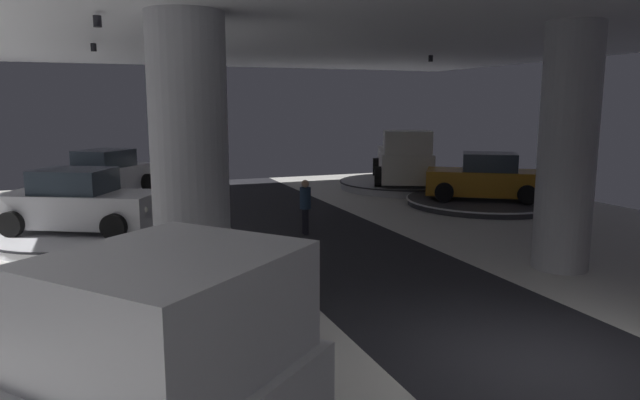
{
  "coord_description": "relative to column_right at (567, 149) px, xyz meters",
  "views": [
    {
      "loc": [
        -5.81,
        -5.98,
        3.75
      ],
      "look_at": [
        -0.8,
        7.0,
        1.4
      ],
      "focal_mm": 32.18,
      "sensor_mm": 36.0,
      "label": 1
    }
  ],
  "objects": [
    {
      "name": "ground",
      "position": [
        -3.96,
        -3.97,
        -2.77
      ],
      "size": [
        24.0,
        44.0,
        0.06
      ],
      "color": "silver"
    },
    {
      "name": "column_right",
      "position": [
        0.0,
        0.0,
        0.0
      ],
      "size": [
        1.25,
        1.25,
        5.5
      ],
      "color": "#ADADB2",
      "rests_on": "ground"
    },
    {
      "name": "column_left",
      "position": [
        -8.08,
        1.67,
        0.0
      ],
      "size": [
        1.55,
        1.55,
        5.5
      ],
      "color": "#ADADB2",
      "rests_on": "ground"
    },
    {
      "name": "pickup_truck_near_left",
      "position": [
        -10.18,
        -4.33,
        -1.54
      ],
      "size": [
        5.01,
        5.41,
        2.3
      ],
      "color": "silver",
      "rests_on": "display_platform_near_left"
    },
    {
      "name": "display_platform_far_left",
      "position": [
        -10.32,
        6.95,
        -2.6
      ],
      "size": [
        4.93,
        4.93,
        0.27
      ],
      "color": "silver",
      "rests_on": "ground"
    },
    {
      "name": "display_car_far_left",
      "position": [
        -10.35,
        6.96,
        -1.71
      ],
      "size": [
        4.55,
        3.62,
        1.71
      ],
      "color": "silver",
      "rests_on": "display_platform_far_left"
    },
    {
      "name": "display_platform_deep_left",
      "position": [
        -9.7,
        13.26,
        -2.59
      ],
      "size": [
        4.53,
        4.53,
        0.29
      ],
      "color": "silver",
      "rests_on": "ground"
    },
    {
      "name": "display_car_deep_left",
      "position": [
        -9.68,
        13.28,
        -1.69
      ],
      "size": [
        4.07,
        4.38,
        1.71
      ],
      "color": "silver",
      "rests_on": "display_platform_deep_left"
    },
    {
      "name": "display_platform_deep_right",
      "position": [
        2.82,
        12.36,
        -2.56
      ],
      "size": [
        5.68,
        5.68,
        0.34
      ],
      "color": "#B7B7BC",
      "rests_on": "ground"
    },
    {
      "name": "pickup_truck_deep_right",
      "position": [
        2.69,
        12.06,
        -1.48
      ],
      "size": [
        4.31,
        5.69,
        2.3
      ],
      "color": "silver",
      "rests_on": "display_platform_deep_right"
    },
    {
      "name": "display_platform_far_right",
      "position": [
        3.53,
        7.53,
        -2.61
      ],
      "size": [
        5.73,
        5.73,
        0.24
      ],
      "color": "#333338",
      "rests_on": "ground"
    },
    {
      "name": "display_car_far_right",
      "position": [
        3.56,
        7.51,
        -1.74
      ],
      "size": [
        4.48,
        3.86,
        1.71
      ],
      "color": "#B77519",
      "rests_on": "display_platform_far_right"
    },
    {
      "name": "visitor_walking_far",
      "position": [
        -4.31,
        5.37,
        -1.84
      ],
      "size": [
        0.32,
        0.32,
        1.59
      ],
      "color": "black",
      "rests_on": "ground"
    }
  ]
}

